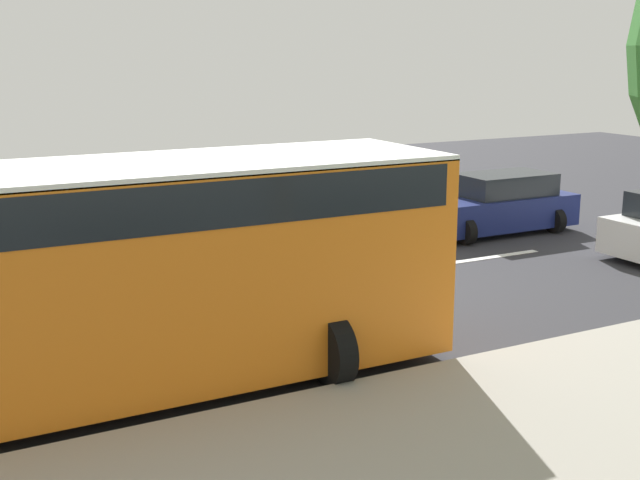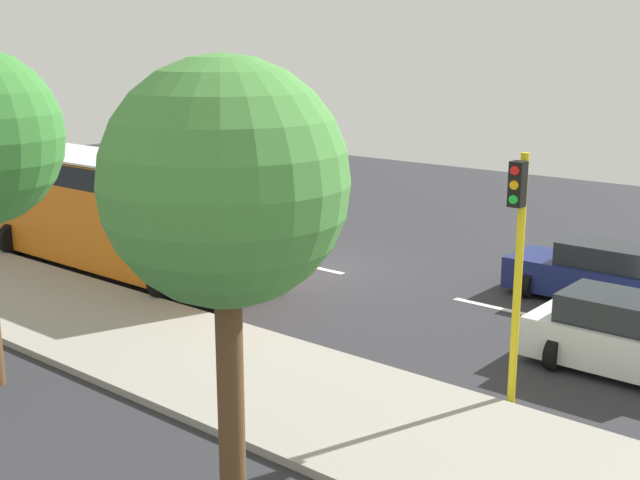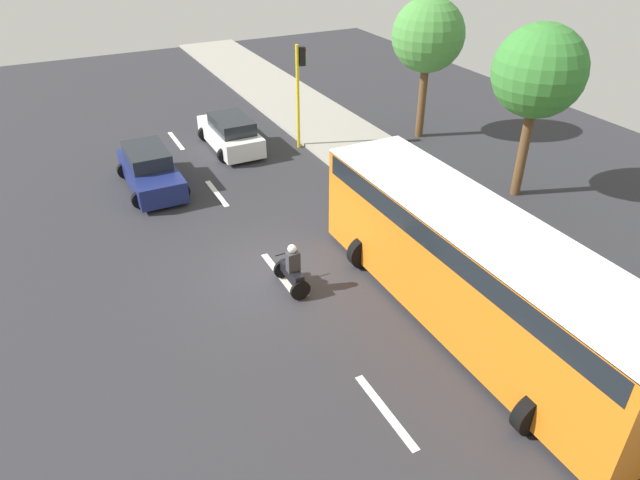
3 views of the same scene
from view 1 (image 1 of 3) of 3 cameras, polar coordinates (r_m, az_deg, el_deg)
name	(u,v)px [view 1 (image 1 of 3)]	position (r m, az deg, el deg)	size (l,w,h in m)	color
ground_plane	(253,294)	(16.13, -4.68, -3.79)	(40.00, 60.00, 0.10)	#2D2D33
sidewalk	(479,433)	(10.43, 10.96, -13.05)	(4.00, 60.00, 0.15)	#9E998E
lane_stripe_mid	(253,292)	(16.12, -4.69, -3.60)	(0.20, 2.40, 0.01)	white
lane_stripe_south	(495,257)	(19.17, 12.05, -1.13)	(0.20, 2.40, 0.01)	white
car_dark_blue	(496,205)	(21.60, 12.10, 2.38)	(2.15, 4.31, 1.52)	navy
city_bus	(52,270)	(11.14, -18.08, -2.03)	(3.20, 11.00, 3.16)	orange
motorcycle	(212,266)	(15.60, -7.52, -1.81)	(0.60, 1.30, 1.53)	black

